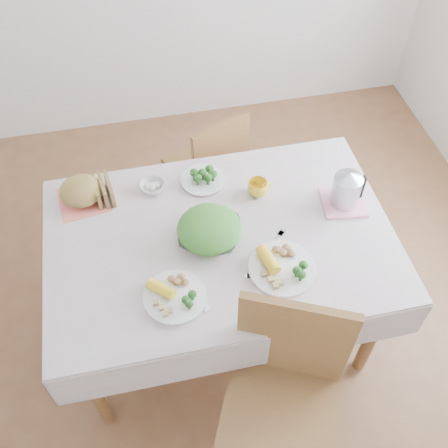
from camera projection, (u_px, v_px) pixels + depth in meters
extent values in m
plane|color=brown|center=(221.00, 322.00, 2.85)|extent=(3.60, 3.60, 0.00)
cube|color=brown|center=(221.00, 285.00, 2.56)|extent=(1.40, 0.90, 0.75)
cube|color=beige|center=(220.00, 238.00, 2.27)|extent=(1.50, 1.00, 0.01)
cube|color=brown|center=(279.00, 418.00, 2.07)|extent=(0.60, 0.60, 0.99)
cube|color=brown|center=(204.00, 157.00, 3.00)|extent=(0.49, 0.49, 0.82)
imported|color=white|center=(210.00, 234.00, 2.23)|extent=(0.34, 0.34, 0.06)
cylinder|color=white|center=(175.00, 297.00, 2.06)|extent=(0.34, 0.34, 0.02)
cylinder|color=white|center=(282.00, 269.00, 2.14)|extent=(0.31, 0.31, 0.02)
cylinder|color=beige|center=(203.00, 180.00, 2.46)|extent=(0.22, 0.22, 0.02)
cube|color=#FD7462|center=(84.00, 200.00, 2.40)|extent=(0.24, 0.24, 0.00)
ellipsoid|color=olive|center=(81.00, 192.00, 2.35)|extent=(0.21, 0.20, 0.12)
imported|color=white|center=(152.00, 187.00, 2.43)|extent=(0.13, 0.13, 0.04)
imported|color=yellow|center=(258.00, 188.00, 2.39)|extent=(0.12, 0.12, 0.08)
cube|color=pink|center=(343.00, 202.00, 2.38)|extent=(0.22, 0.22, 0.02)
cylinder|color=#B2B5BA|center=(348.00, 185.00, 2.29)|extent=(0.17, 0.17, 0.18)
cube|color=silver|center=(194.00, 294.00, 2.08)|extent=(0.10, 0.19, 0.00)
cube|color=silver|center=(272.00, 246.00, 2.23)|extent=(0.15, 0.15, 0.00)
cube|color=silver|center=(270.00, 277.00, 2.13)|extent=(0.19, 0.08, 0.00)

